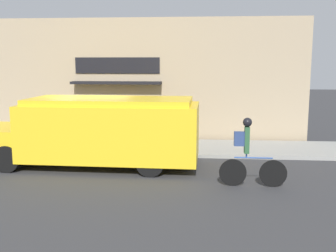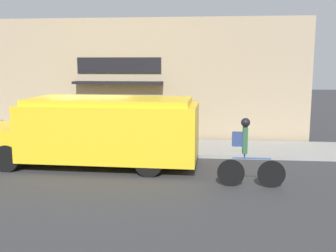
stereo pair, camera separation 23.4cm
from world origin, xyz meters
The scene contains 6 objects.
ground_plane centered at (0.00, 0.00, 0.00)m, with size 70.00×70.00×0.00m, color #38383A.
sidewalk centered at (0.00, 1.31, 0.06)m, with size 28.00×2.62×0.12m.
storefront centered at (0.01, 2.90, 2.44)m, with size 15.61×0.75×4.87m.
school_bus centered at (0.52, -1.26, 1.10)m, with size 6.80×2.72×2.09m.
cyclist centered at (4.84, -2.90, 0.86)m, with size 1.71×0.23×1.77m.
trash_bin centered at (0.53, 1.75, 0.56)m, with size 0.59×0.59×0.87m.
Camera 2 is at (3.83, -12.70, 3.13)m, focal length 42.00 mm.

